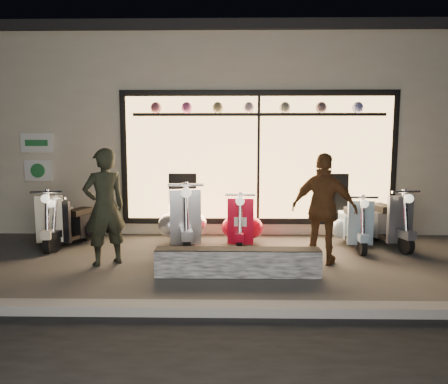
{
  "coord_description": "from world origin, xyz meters",
  "views": [
    {
      "loc": [
        0.28,
        -6.68,
        1.99
      ],
      "look_at": [
        0.15,
        0.6,
        1.05
      ],
      "focal_mm": 35.0,
      "sensor_mm": 36.0,
      "label": 1
    }
  ],
  "objects_px": {
    "graffiti_barrier": "(238,262)",
    "woman": "(324,209)",
    "scooter_red": "(242,223)",
    "scooter_silver": "(183,220)",
    "man": "(105,207)"
  },
  "relations": [
    {
      "from": "graffiti_barrier",
      "to": "woman",
      "type": "height_order",
      "value": "woman"
    },
    {
      "from": "graffiti_barrier",
      "to": "woman",
      "type": "bearing_deg",
      "value": 25.84
    },
    {
      "from": "graffiti_barrier",
      "to": "scooter_red",
      "type": "xyz_separation_m",
      "value": [
        0.1,
        1.8,
        0.2
      ]
    },
    {
      "from": "scooter_silver",
      "to": "man",
      "type": "xyz_separation_m",
      "value": [
        -1.07,
        -1.23,
        0.44
      ]
    },
    {
      "from": "graffiti_barrier",
      "to": "woman",
      "type": "relative_size",
      "value": 1.35
    },
    {
      "from": "man",
      "to": "graffiti_barrier",
      "type": "bearing_deg",
      "value": 129.84
    },
    {
      "from": "scooter_silver",
      "to": "scooter_red",
      "type": "bearing_deg",
      "value": -8.41
    },
    {
      "from": "graffiti_barrier",
      "to": "man",
      "type": "height_order",
      "value": "man"
    },
    {
      "from": "scooter_silver",
      "to": "man",
      "type": "distance_m",
      "value": 1.68
    },
    {
      "from": "graffiti_barrier",
      "to": "scooter_silver",
      "type": "relative_size",
      "value": 1.43
    },
    {
      "from": "scooter_silver",
      "to": "man",
      "type": "bearing_deg",
      "value": -141.12
    },
    {
      "from": "graffiti_barrier",
      "to": "scooter_silver",
      "type": "height_order",
      "value": "scooter_silver"
    },
    {
      "from": "scooter_silver",
      "to": "man",
      "type": "height_order",
      "value": "man"
    },
    {
      "from": "scooter_red",
      "to": "woman",
      "type": "relative_size",
      "value": 0.8
    },
    {
      "from": "graffiti_barrier",
      "to": "scooter_silver",
      "type": "distance_m",
      "value": 2.04
    }
  ]
}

